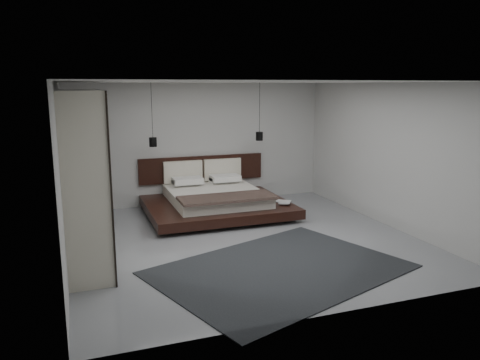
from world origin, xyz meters
name	(u,v)px	position (x,y,z in m)	size (l,w,h in m)	color
floor	(245,240)	(0.00, 0.00, 0.00)	(6.00, 6.00, 0.00)	gray
ceiling	(245,82)	(0.00, 0.00, 2.80)	(6.00, 6.00, 0.00)	white
wall_back	(200,144)	(0.00, 3.00, 1.40)	(6.00, 6.00, 0.00)	#B4B4B2
wall_front	(335,203)	(0.00, -3.00, 1.40)	(6.00, 6.00, 0.00)	#B4B4B2
wall_left	(62,174)	(-3.00, 0.00, 1.40)	(6.00, 6.00, 0.00)	#B4B4B2
wall_right	(388,155)	(3.00, 0.00, 1.40)	(6.00, 6.00, 0.00)	#B4B4B2
lattice_screen	(67,158)	(-2.95, 2.45, 1.30)	(0.05, 0.90, 2.60)	black
bed	(215,200)	(0.02, 1.90, 0.30)	(2.98, 2.47, 1.11)	black
book_lower	(280,203)	(1.24, 1.22, 0.29)	(0.22, 0.29, 0.03)	#99724C
book_upper	(279,202)	(1.22, 1.19, 0.32)	(0.24, 0.32, 0.02)	#99724C
pendant_left	(153,142)	(-1.20, 2.39, 1.56)	(0.16, 0.16, 1.34)	black
pendant_right	(259,136)	(1.24, 2.39, 1.60)	(0.16, 0.16, 1.31)	black
wardrobe	(83,176)	(-2.70, 0.05, 1.34)	(0.64, 2.73, 2.68)	beige
rug	(280,269)	(0.02, -1.51, 0.01)	(3.61, 2.58, 0.02)	black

